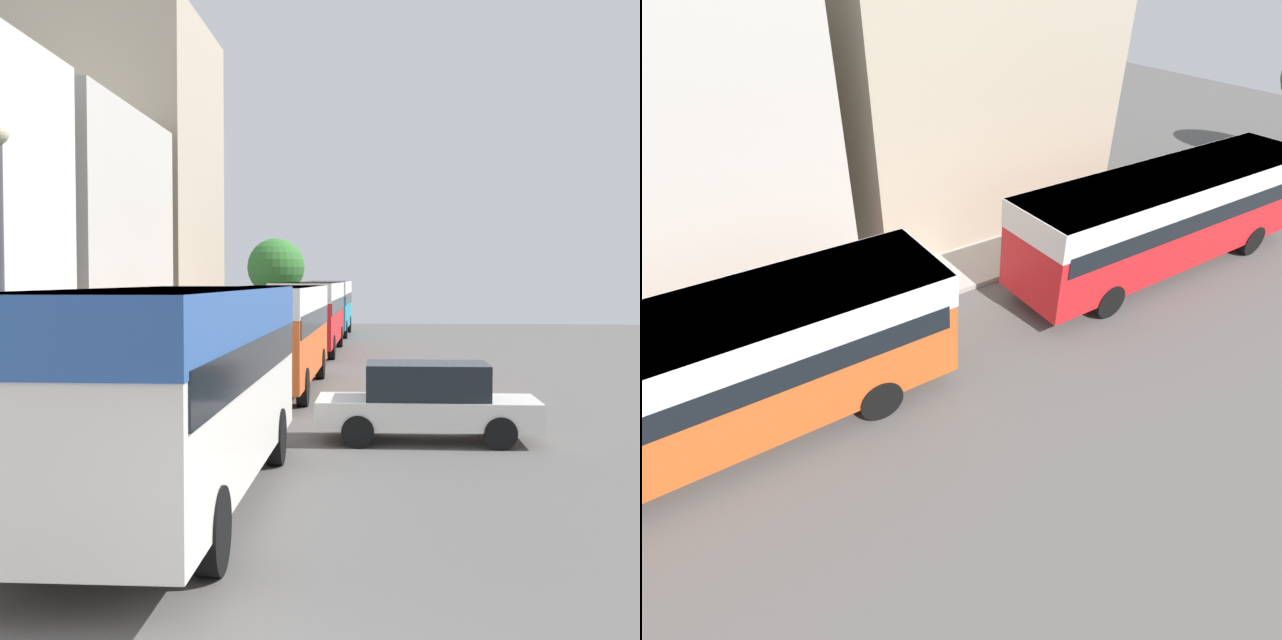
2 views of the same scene
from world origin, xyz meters
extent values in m
cube|color=#BCAD93|center=(-9.62, 31.06, 6.92)|extent=(6.84, 9.33, 13.83)
cube|color=#EA5B23|center=(-2.00, 20.53, 1.78)|extent=(2.47, 10.22, 2.57)
cube|color=white|center=(-2.00, 20.53, 2.68)|extent=(2.49, 10.27, 0.77)
cube|color=black|center=(-2.00, 20.53, 2.11)|extent=(2.52, 9.81, 0.57)
cylinder|color=black|center=(-3.14, 23.70, 0.50)|extent=(0.28, 1.00, 1.00)
cylinder|color=black|center=(-0.86, 23.70, 0.50)|extent=(0.28, 1.00, 1.00)
cube|color=red|center=(-2.04, 34.00, 1.81)|extent=(2.48, 10.75, 2.62)
cube|color=white|center=(-2.04, 34.00, 2.72)|extent=(2.50, 10.80, 0.79)
cube|color=black|center=(-2.04, 34.00, 2.14)|extent=(2.53, 10.32, 0.58)
cylinder|color=black|center=(-3.18, 37.33, 0.50)|extent=(0.28, 1.00, 1.00)
cylinder|color=black|center=(-0.90, 37.33, 0.50)|extent=(0.28, 1.00, 1.00)
cylinder|color=black|center=(-3.18, 30.67, 0.50)|extent=(0.28, 1.00, 1.00)
cylinder|color=black|center=(-0.90, 30.67, 0.50)|extent=(0.28, 1.00, 1.00)
cylinder|color=#232838|center=(-4.74, 34.81, 0.52)|extent=(0.27, 0.27, 0.75)
cylinder|color=maroon|center=(-4.74, 34.81, 1.21)|extent=(0.33, 0.33, 0.62)
sphere|color=tan|center=(-4.74, 34.81, 1.62)|extent=(0.20, 0.20, 0.20)
camera|label=1|loc=(1.20, -5.40, 3.29)|focal=50.00mm
camera|label=2|loc=(6.57, 21.12, 8.44)|focal=28.00mm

